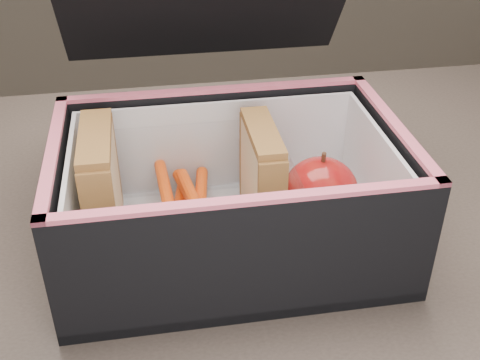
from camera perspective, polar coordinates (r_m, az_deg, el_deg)
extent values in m
cube|color=brown|center=(0.56, 2.28, -8.85)|extent=(1.20, 0.80, 0.03)
cube|color=#DDBB89|center=(0.53, -13.77, -1.05)|extent=(0.01, 0.09, 0.10)
cube|color=#CA6474|center=(0.53, -12.87, -1.32)|extent=(0.01, 0.09, 0.09)
cube|color=#DDBB89|center=(0.53, -12.07, -0.90)|extent=(0.01, 0.09, 0.10)
cube|color=#935E2F|center=(0.51, -13.64, 3.88)|extent=(0.03, 0.09, 0.01)
cube|color=#DDBB89|center=(0.54, 1.29, -0.02)|extent=(0.01, 0.09, 0.09)
cube|color=#CA6474|center=(0.54, 2.05, -0.27)|extent=(0.01, 0.08, 0.08)
cube|color=#DDBB89|center=(0.54, 2.82, 0.12)|extent=(0.01, 0.09, 0.09)
cube|color=#935E2F|center=(0.52, 2.16, 4.53)|extent=(0.02, 0.09, 0.01)
cylinder|color=#E53900|center=(0.54, -3.05, -5.22)|extent=(0.02, 0.09, 0.01)
cylinder|color=#E53900|center=(0.57, -4.67, -1.72)|extent=(0.03, 0.09, 0.01)
cylinder|color=#E53900|center=(0.55, -4.46, -1.82)|extent=(0.02, 0.09, 0.01)
cylinder|color=#E53900|center=(0.57, -5.89, -2.90)|extent=(0.03, 0.09, 0.01)
cylinder|color=#E53900|center=(0.57, -3.74, -1.62)|extent=(0.02, 0.09, 0.01)
cylinder|color=#E53900|center=(0.56, -7.13, -0.73)|extent=(0.02, 0.09, 0.01)
cube|color=white|center=(0.57, 7.04, -4.00)|extent=(0.09, 0.10, 0.01)
ellipsoid|color=#9A030D|center=(0.55, 7.66, -1.06)|extent=(0.08, 0.08, 0.06)
cylinder|color=#442918|center=(0.53, 7.94, 2.10)|extent=(0.01, 0.01, 0.01)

